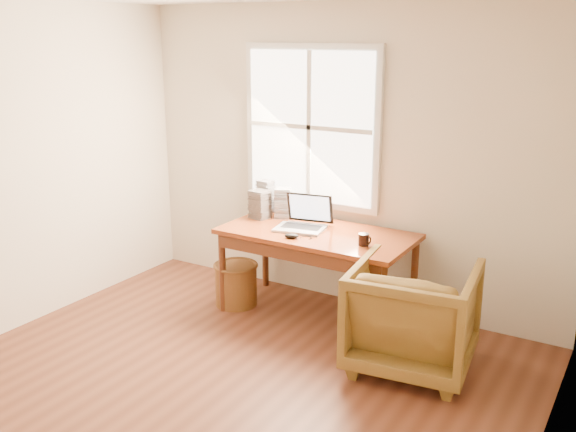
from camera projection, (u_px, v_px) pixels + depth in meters
name	position (u px, v px, depth m)	size (l,w,h in m)	color
room_shell	(185.00, 210.00, 3.83)	(4.04, 4.54, 2.64)	brown
desk	(317.00, 234.00, 5.33)	(1.60, 0.80, 0.04)	brown
armchair	(413.00, 316.00, 4.57)	(0.84, 0.87, 0.79)	brown
wicker_stool	(236.00, 285.00, 5.70)	(0.37, 0.37, 0.37)	brown
laptop	(300.00, 213.00, 5.33)	(0.39, 0.41, 0.29)	#B8BBBF
mouse	(292.00, 236.00, 5.15)	(0.12, 0.07, 0.04)	black
coffee_mug	(364.00, 239.00, 4.97)	(0.08, 0.08, 0.09)	black
cd_stack_a	(283.00, 203.00, 5.69)	(0.14, 0.12, 0.27)	#ADB1B9
cd_stack_b	(260.00, 205.00, 5.69)	(0.16, 0.14, 0.25)	#222327
cd_stack_c	(266.00, 197.00, 5.86)	(0.13, 0.12, 0.30)	#A3A4B0
cd_stack_d	(292.00, 205.00, 5.79)	(0.14, 0.13, 0.18)	#AEB4BA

